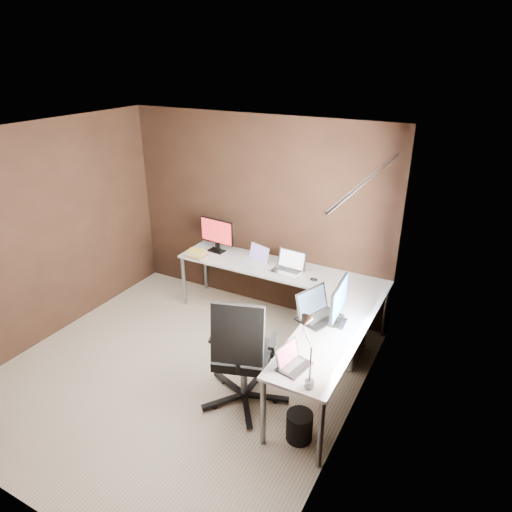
{
  "coord_description": "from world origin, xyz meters",
  "views": [
    {
      "loc": [
        2.6,
        -3.08,
        3.17
      ],
      "look_at": [
        0.44,
        0.95,
        1.1
      ],
      "focal_mm": 32.0,
      "sensor_mm": 36.0,
      "label": 1
    }
  ],
  "objects_px": {
    "book_stack": "(196,254)",
    "wastebasket": "(299,426)",
    "drawer_pedestal": "(342,332)",
    "laptop_white": "(256,259)",
    "laptop_black_small": "(292,362)",
    "desk_lamp": "(307,342)",
    "laptop_black_big": "(317,311)",
    "office_chair": "(243,372)",
    "monitor_left": "(217,233)",
    "monitor_right": "(339,301)",
    "laptop_silver": "(289,267)"
  },
  "relations": [
    {
      "from": "laptop_silver",
      "to": "wastebasket",
      "type": "bearing_deg",
      "value": -57.83
    },
    {
      "from": "monitor_right",
      "to": "laptop_white",
      "type": "xyz_separation_m",
      "value": [
        -1.36,
        0.86,
        -0.2
      ]
    },
    {
      "from": "laptop_silver",
      "to": "book_stack",
      "type": "distance_m",
      "value": 1.25
    },
    {
      "from": "book_stack",
      "to": "drawer_pedestal",
      "type": "bearing_deg",
      "value": -4.17
    },
    {
      "from": "desk_lamp",
      "to": "laptop_black_small",
      "type": "bearing_deg",
      "value": 125.88
    },
    {
      "from": "laptop_silver",
      "to": "book_stack",
      "type": "xyz_separation_m",
      "value": [
        -1.24,
        -0.18,
        -0.02
      ]
    },
    {
      "from": "laptop_black_big",
      "to": "wastebasket",
      "type": "distance_m",
      "value": 1.11
    },
    {
      "from": "book_stack",
      "to": "monitor_left",
      "type": "bearing_deg",
      "value": 61.82
    },
    {
      "from": "laptop_silver",
      "to": "book_stack",
      "type": "bearing_deg",
      "value": -167.31
    },
    {
      "from": "drawer_pedestal",
      "to": "wastebasket",
      "type": "bearing_deg",
      "value": -87.06
    },
    {
      "from": "laptop_black_big",
      "to": "office_chair",
      "type": "bearing_deg",
      "value": 167.29
    },
    {
      "from": "book_stack",
      "to": "desk_lamp",
      "type": "relative_size",
      "value": 0.44
    },
    {
      "from": "laptop_black_big",
      "to": "laptop_black_small",
      "type": "relative_size",
      "value": 1.56
    },
    {
      "from": "drawer_pedestal",
      "to": "wastebasket",
      "type": "xyz_separation_m",
      "value": [
        0.07,
        -1.36,
        -0.16
      ]
    },
    {
      "from": "office_chair",
      "to": "laptop_black_small",
      "type": "bearing_deg",
      "value": -31.84
    },
    {
      "from": "drawer_pedestal",
      "to": "monitor_left",
      "type": "xyz_separation_m",
      "value": [
        -1.91,
        0.43,
        0.68
      ]
    },
    {
      "from": "book_stack",
      "to": "wastebasket",
      "type": "xyz_separation_m",
      "value": [
        2.13,
        -1.51,
        -0.63
      ]
    },
    {
      "from": "laptop_white",
      "to": "drawer_pedestal",
      "type": "bearing_deg",
      "value": 1.94
    },
    {
      "from": "monitor_left",
      "to": "book_stack",
      "type": "height_order",
      "value": "monitor_left"
    },
    {
      "from": "drawer_pedestal",
      "to": "laptop_silver",
      "type": "distance_m",
      "value": 1.0
    },
    {
      "from": "drawer_pedestal",
      "to": "laptop_white",
      "type": "bearing_deg",
      "value": 164.43
    },
    {
      "from": "laptop_black_small",
      "to": "desk_lamp",
      "type": "bearing_deg",
      "value": -112.38
    },
    {
      "from": "laptop_black_small",
      "to": "drawer_pedestal",
      "type": "bearing_deg",
      "value": 9.59
    },
    {
      "from": "drawer_pedestal",
      "to": "monitor_right",
      "type": "height_order",
      "value": "monitor_right"
    },
    {
      "from": "monitor_left",
      "to": "monitor_right",
      "type": "height_order",
      "value": "monitor_left"
    },
    {
      "from": "laptop_black_big",
      "to": "office_chair",
      "type": "relative_size",
      "value": 0.42
    },
    {
      "from": "office_chair",
      "to": "laptop_silver",
      "type": "bearing_deg",
      "value": 80.32
    },
    {
      "from": "monitor_left",
      "to": "wastebasket",
      "type": "bearing_deg",
      "value": -36.53
    },
    {
      "from": "laptop_black_small",
      "to": "book_stack",
      "type": "distance_m",
      "value": 2.5
    },
    {
      "from": "monitor_right",
      "to": "book_stack",
      "type": "height_order",
      "value": "monitor_right"
    },
    {
      "from": "laptop_silver",
      "to": "book_stack",
      "type": "relative_size",
      "value": 1.51
    },
    {
      "from": "drawer_pedestal",
      "to": "laptop_white",
      "type": "relative_size",
      "value": 1.64
    },
    {
      "from": "office_chair",
      "to": "laptop_black_big",
      "type": "bearing_deg",
      "value": 38.82
    },
    {
      "from": "monitor_left",
      "to": "laptop_silver",
      "type": "height_order",
      "value": "monitor_left"
    },
    {
      "from": "wastebasket",
      "to": "monitor_right",
      "type": "bearing_deg",
      "value": 89.49
    },
    {
      "from": "laptop_white",
      "to": "desk_lamp",
      "type": "height_order",
      "value": "desk_lamp"
    },
    {
      "from": "drawer_pedestal",
      "to": "desk_lamp",
      "type": "relative_size",
      "value": 1.02
    },
    {
      "from": "monitor_left",
      "to": "desk_lamp",
      "type": "distance_m",
      "value": 2.76
    },
    {
      "from": "monitor_left",
      "to": "laptop_silver",
      "type": "relative_size",
      "value": 1.32
    },
    {
      "from": "laptop_black_small",
      "to": "monitor_right",
      "type": "bearing_deg",
      "value": 3.08
    },
    {
      "from": "laptop_white",
      "to": "laptop_black_small",
      "type": "distance_m",
      "value": 2.09
    },
    {
      "from": "monitor_left",
      "to": "laptop_silver",
      "type": "xyz_separation_m",
      "value": [
        1.09,
        -0.1,
        -0.2
      ]
    },
    {
      "from": "drawer_pedestal",
      "to": "laptop_silver",
      "type": "height_order",
      "value": "laptop_silver"
    },
    {
      "from": "book_stack",
      "to": "desk_lamp",
      "type": "xyz_separation_m",
      "value": [
        2.18,
        -1.59,
        0.33
      ]
    },
    {
      "from": "desk_lamp",
      "to": "laptop_black_big",
      "type": "bearing_deg",
      "value": 85.44
    },
    {
      "from": "monitor_left",
      "to": "laptop_black_big",
      "type": "relative_size",
      "value": 1.01
    },
    {
      "from": "monitor_left",
      "to": "drawer_pedestal",
      "type": "bearing_deg",
      "value": -7.07
    },
    {
      "from": "laptop_black_big",
      "to": "laptop_white",
      "type": "bearing_deg",
      "value": 74.16
    },
    {
      "from": "laptop_white",
      "to": "laptop_silver",
      "type": "relative_size",
      "value": 0.95
    },
    {
      "from": "desk_lamp",
      "to": "office_chair",
      "type": "height_order",
      "value": "desk_lamp"
    }
  ]
}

